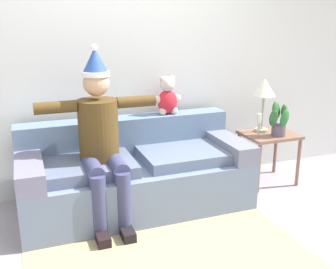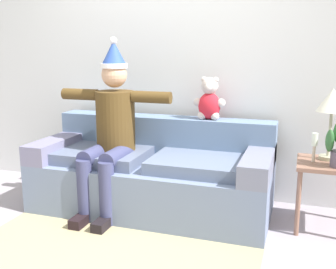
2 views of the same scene
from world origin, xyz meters
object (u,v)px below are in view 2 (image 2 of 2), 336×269
(couch, at_px, (154,173))
(teddy_bear, at_px, (209,100))
(side_table, at_px, (333,174))
(person_seated, at_px, (111,126))
(candle_tall, at_px, (314,143))
(table_lamp, at_px, (332,104))

(couch, bearing_deg, teddy_bear, 32.90)
(teddy_bear, bearing_deg, side_table, -13.68)
(person_seated, relative_size, side_table, 2.76)
(person_seated, bearing_deg, candle_tall, 5.64)
(teddy_bear, bearing_deg, person_seated, -149.99)
(table_lamp, distance_m, candle_tall, 0.34)
(side_table, distance_m, candle_tall, 0.28)
(couch, xyz_separation_m, teddy_bear, (0.43, 0.28, 0.64))
(couch, distance_m, candle_tall, 1.38)
(teddy_bear, xyz_separation_m, candle_tall, (0.90, -0.28, -0.26))
(teddy_bear, bearing_deg, couch, -147.10)
(person_seated, xyz_separation_m, candle_tall, (1.66, 0.16, -0.07))
(couch, height_order, candle_tall, couch)
(teddy_bear, bearing_deg, table_lamp, -9.18)
(table_lamp, bearing_deg, person_seated, -171.12)
(candle_tall, bearing_deg, person_seated, -174.36)
(person_seated, relative_size, table_lamp, 2.66)
(person_seated, relative_size, teddy_bear, 3.94)
(couch, distance_m, person_seated, 0.57)
(side_table, bearing_deg, candle_tall, -172.49)
(person_seated, relative_size, candle_tall, 6.58)
(couch, height_order, teddy_bear, teddy_bear)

